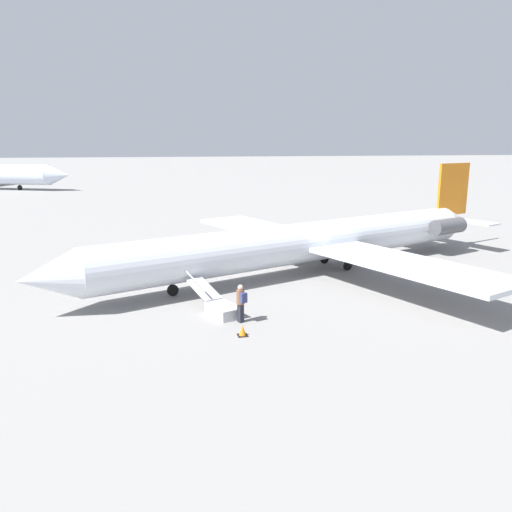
% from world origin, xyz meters
% --- Properties ---
extents(ground_plane, '(600.00, 600.00, 0.00)m').
position_xyz_m(ground_plane, '(0.00, 0.00, 0.00)').
color(ground_plane, gray).
extents(airplane_main, '(31.73, 24.98, 6.41)m').
position_xyz_m(airplane_main, '(-0.88, -0.32, 1.91)').
color(airplane_main, silver).
rests_on(airplane_main, ground).
extents(boarding_stairs, '(2.35, 4.11, 1.63)m').
position_xyz_m(boarding_stairs, '(6.33, 6.33, 0.37)').
color(boarding_stairs, '#B2B2B7').
rests_on(boarding_stairs, ground).
extents(passenger, '(0.44, 0.57, 1.74)m').
position_xyz_m(passenger, '(5.59, 7.79, 1.00)').
color(passenger, '#23232D').
rests_on(passenger, ground).
extents(traffic_cone_near_stairs, '(0.42, 0.42, 0.46)m').
position_xyz_m(traffic_cone_near_stairs, '(5.86, 9.38, 0.21)').
color(traffic_cone_near_stairs, black).
rests_on(traffic_cone_near_stairs, ground).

